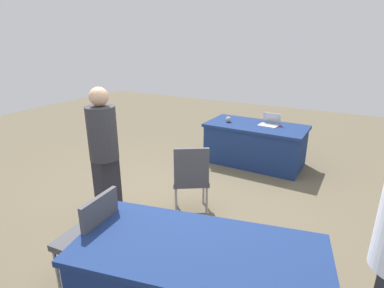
{
  "coord_description": "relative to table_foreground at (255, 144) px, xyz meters",
  "views": [
    {
      "loc": [
        -1.9,
        2.96,
        2.17
      ],
      "look_at": [
        -0.18,
        -0.26,
        0.9
      ],
      "focal_mm": 28.7,
      "sensor_mm": 36.0,
      "label": 1
    }
  ],
  "objects": [
    {
      "name": "ground_plane",
      "position": [
        0.45,
        2.15,
        -0.36
      ],
      "size": [
        14.4,
        14.4,
        0.0
      ],
      "primitive_type": "plane",
      "color": "brown"
    },
    {
      "name": "laptop_silver",
      "position": [
        -0.21,
        -0.07,
        0.4
      ],
      "size": [
        0.35,
        0.33,
        0.21
      ],
      "rotation": [
        0.0,
        0.0,
        -0.12
      ],
      "color": "silver",
      "rests_on": "table_foreground"
    },
    {
      "name": "table_foreground",
      "position": [
        0.0,
        0.0,
        0.0
      ],
      "size": [
        1.74,
        0.93,
        0.72
      ],
      "rotation": [
        0.0,
        0.0,
        -0.03
      ],
      "color": "navy",
      "rests_on": "ground"
    },
    {
      "name": "scissors_red",
      "position": [
        -0.34,
        -0.06,
        0.36
      ],
      "size": [
        0.15,
        0.15,
        0.01
      ],
      "primitive_type": "cube",
      "rotation": [
        0.0,
        0.0,
        0.8
      ],
      "color": "red",
      "rests_on": "table_foreground"
    },
    {
      "name": "table_back_left",
      "position": [
        -0.61,
        3.43,
        0.0
      ],
      "size": [
        2.0,
        1.22,
        0.72
      ],
      "rotation": [
        0.0,
        0.0,
        0.2
      ],
      "color": "navy",
      "rests_on": "ground"
    },
    {
      "name": "chair_tucked_left",
      "position": [
        0.2,
        2.06,
        0.19
      ],
      "size": [
        0.61,
        0.61,
        0.95
      ],
      "rotation": [
        0.0,
        0.0,
        3.7
      ],
      "color": "#9E9993",
      "rests_on": "ground"
    },
    {
      "name": "chair_near_front",
      "position": [
        0.39,
        3.53,
        0.18
      ],
      "size": [
        0.47,
        0.47,
        0.95
      ],
      "rotation": [
        0.0,
        0.0,
        -1.51
      ],
      "color": "#9E9993",
      "rests_on": "ground"
    },
    {
      "name": "yarn_ball",
      "position": [
        0.5,
        0.06,
        0.41
      ],
      "size": [
        0.1,
        0.1,
        0.1
      ],
      "primitive_type": "sphere",
      "color": "gray",
      "rests_on": "table_foreground"
    },
    {
      "name": "person_presenter",
      "position": [
        1.07,
        2.6,
        0.56
      ],
      "size": [
        0.38,
        0.38,
        1.66
      ],
      "rotation": [
        0.0,
        0.0,
        4.59
      ],
      "color": "#26262D",
      "rests_on": "ground"
    }
  ]
}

